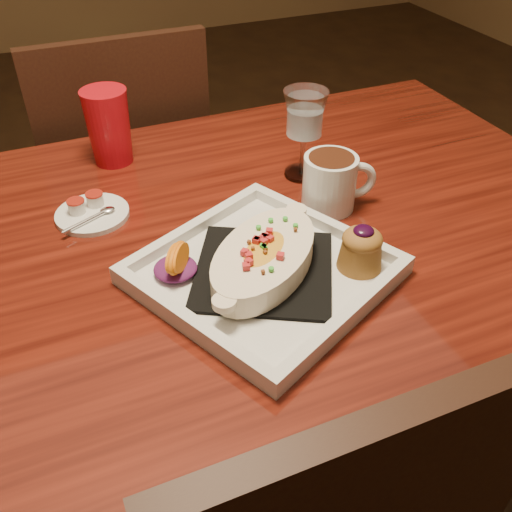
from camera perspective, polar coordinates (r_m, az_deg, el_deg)
name	(u,v)px	position (r m, az deg, el deg)	size (l,w,h in m)	color
floor	(215,488)	(1.51, -4.16, -22.12)	(7.00, 7.00, 0.00)	#321F10
table	(198,288)	(0.99, -5.86, -3.16)	(1.50, 0.90, 0.75)	maroon
chair_far	(127,185)	(1.58, -12.74, 6.93)	(0.42, 0.42, 0.93)	black
plate	(271,264)	(0.84, 1.49, -0.77)	(0.43, 0.43, 0.08)	silver
coffee_mug	(331,180)	(0.99, 7.56, 7.50)	(0.13, 0.09, 0.10)	silver
goblet	(305,118)	(1.06, 4.90, 13.54)	(0.08, 0.08, 0.17)	silver
saucer	(90,212)	(1.02, -16.22, 4.22)	(0.13, 0.13, 0.09)	silver
red_tumbler	(109,127)	(1.16, -14.52, 12.39)	(0.09, 0.09, 0.15)	red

